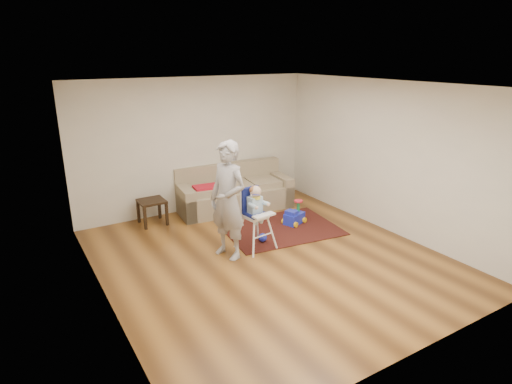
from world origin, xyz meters
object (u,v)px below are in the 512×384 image
toy_ball (263,238)px  adult (228,201)px  side_table (152,212)px  ride_on_toy (294,213)px  high_chair (256,219)px  sofa (234,188)px

toy_ball → adult: adult is taller
side_table → toy_ball: bearing=-53.6°
adult → ride_on_toy: bearing=88.8°
adult → toy_ball: bearing=82.1°
side_table → high_chair: high_chair is taller
side_table → ride_on_toy: bearing=-31.7°
ride_on_toy → side_table: bearing=128.5°
adult → sofa: bearing=130.3°
side_table → high_chair: size_ratio=0.43×
toy_ball → high_chair: 0.51m
sofa → high_chair: size_ratio=2.22×
sofa → adult: adult is taller
toy_ball → adult: bearing=-169.1°
sofa → toy_ball: (-0.40, -1.75, -0.36)m
toy_ball → ride_on_toy: bearing=22.5°
side_table → adult: 2.17m
sofa → toy_ball: sofa is taller
sofa → high_chair: (-0.62, -1.87, 0.08)m
ride_on_toy → high_chair: bearing=-176.0°
sofa → ride_on_toy: bearing=-60.7°
ride_on_toy → adult: adult is taller
side_table → high_chair: (1.13, -1.95, 0.29)m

